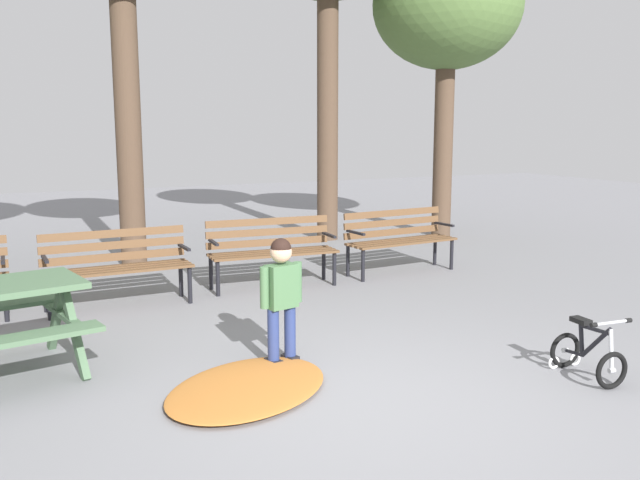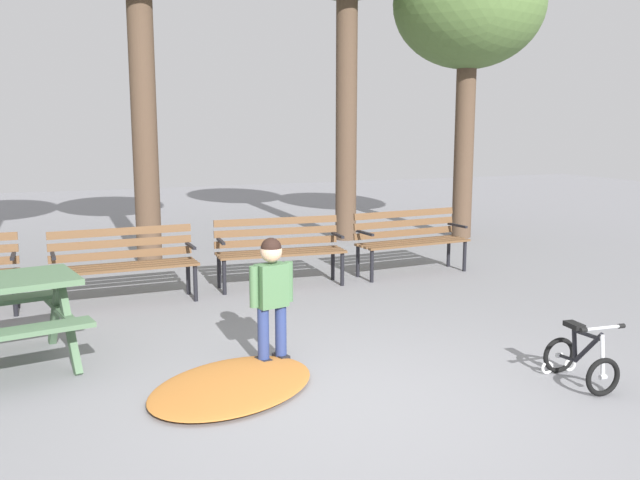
{
  "view_description": "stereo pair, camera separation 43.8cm",
  "coord_description": "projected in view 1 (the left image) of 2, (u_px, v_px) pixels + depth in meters",
  "views": [
    {
      "loc": [
        -2.4,
        -4.13,
        2.02
      ],
      "look_at": [
        0.66,
        2.1,
        0.85
      ],
      "focal_mm": 38.72,
      "sensor_mm": 36.0,
      "label": 1
    },
    {
      "loc": [
        -2.0,
        -4.31,
        2.02
      ],
      "look_at": [
        0.66,
        2.1,
        0.85
      ],
      "focal_mm": 38.72,
      "sensor_mm": 36.0,
      "label": 2
    }
  ],
  "objects": [
    {
      "name": "park_bench_far_right",
      "position": [
        398.0,
        235.0,
        9.46
      ],
      "size": [
        1.63,
        0.58,
        0.85
      ],
      "color": "brown",
      "rests_on": "ground"
    },
    {
      "name": "park_bench_right",
      "position": [
        271.0,
        246.0,
        8.62
      ],
      "size": [
        1.63,
        0.58,
        0.85
      ],
      "color": "brown",
      "rests_on": "ground"
    },
    {
      "name": "kids_bicycle",
      "position": [
        587.0,
        354.0,
        5.53
      ],
      "size": [
        0.4,
        0.58,
        0.54
      ],
      "color": "black",
      "rests_on": "ground"
    },
    {
      "name": "tree_far_right",
      "position": [
        447.0,
        9.0,
        11.97
      ],
      "size": [
        2.6,
        2.6,
        5.16
      ],
      "color": "brown",
      "rests_on": "ground"
    },
    {
      "name": "park_bench_left",
      "position": [
        117.0,
        261.0,
        7.67
      ],
      "size": [
        1.61,
        0.49,
        0.85
      ],
      "color": "brown",
      "rests_on": "ground"
    },
    {
      "name": "child_standing",
      "position": [
        281.0,
        291.0,
        5.77
      ],
      "size": [
        0.41,
        0.21,
        1.09
      ],
      "color": "navy",
      "rests_on": "ground"
    },
    {
      "name": "ground",
      "position": [
        366.0,
        404.0,
        5.04
      ],
      "size": [
        36.0,
        36.0,
        0.0
      ],
      "primitive_type": "plane",
      "color": "gray"
    },
    {
      "name": "leaf_pile",
      "position": [
        248.0,
        387.0,
        5.27
      ],
      "size": [
        1.8,
        1.68,
        0.07
      ],
      "primitive_type": "ellipsoid",
      "rotation": [
        0.0,
        0.0,
        0.59
      ],
      "color": "#B26B2D",
      "rests_on": "ground"
    }
  ]
}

